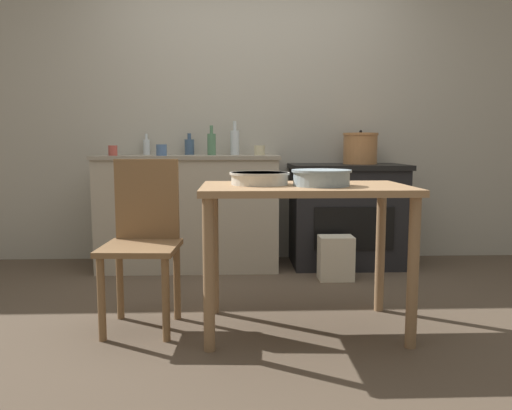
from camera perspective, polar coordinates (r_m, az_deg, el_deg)
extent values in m
plane|color=brown|center=(3.00, 0.40, -12.63)|extent=(14.00, 14.00, 0.00)
cube|color=#B2AD9E|center=(4.42, -0.54, 10.44)|extent=(8.00, 0.07, 2.55)
cube|color=#B2A893|center=(4.13, -7.60, -0.93)|extent=(1.42, 0.60, 0.89)
cube|color=gray|center=(4.10, -7.70, 5.45)|extent=(1.45, 0.63, 0.03)
cube|color=black|center=(4.23, 10.25, -1.37)|extent=(0.90, 0.57, 0.80)
cube|color=black|center=(4.19, 10.38, 4.34)|extent=(0.94, 0.61, 0.04)
cube|color=black|center=(3.96, 11.15, -2.66)|extent=(0.63, 0.01, 0.34)
cube|color=#A87F56|center=(2.66, 5.60, 1.90)|extent=(1.09, 0.65, 0.03)
cylinder|color=#97724E|center=(2.43, -5.42, -8.02)|extent=(0.06, 0.06, 0.75)
cylinder|color=#97724E|center=(2.58, 17.50, -7.47)|extent=(0.06, 0.06, 0.75)
cylinder|color=#97724E|center=(2.98, -4.83, -5.25)|extent=(0.06, 0.06, 0.75)
cylinder|color=#97724E|center=(3.10, 14.02, -4.96)|extent=(0.06, 0.06, 0.75)
cube|color=olive|center=(2.76, -13.09, -4.79)|extent=(0.42, 0.42, 0.03)
cube|color=olive|center=(2.90, -12.35, 0.66)|extent=(0.36, 0.05, 0.46)
cylinder|color=olive|center=(2.71, -17.25, -10.26)|extent=(0.04, 0.04, 0.44)
cylinder|color=olive|center=(2.62, -10.27, -10.60)|extent=(0.04, 0.04, 0.44)
cylinder|color=olive|center=(3.01, -15.30, -8.45)|extent=(0.04, 0.04, 0.44)
cylinder|color=olive|center=(2.93, -9.02, -8.68)|extent=(0.04, 0.04, 0.44)
cube|color=beige|center=(3.78, 9.10, -5.99)|extent=(0.25, 0.18, 0.33)
cylinder|color=#B77A47|center=(4.27, 11.82, 6.21)|extent=(0.28, 0.28, 0.24)
cylinder|color=#B77A47|center=(4.27, 11.87, 7.93)|extent=(0.29, 0.29, 0.02)
sphere|color=black|center=(4.27, 11.87, 8.23)|extent=(0.02, 0.02, 0.02)
cylinder|color=silver|center=(2.68, 0.41, 3.05)|extent=(0.30, 0.30, 0.07)
cylinder|color=beige|center=(2.68, 0.41, 3.62)|extent=(0.32, 0.32, 0.01)
cylinder|color=#93A8B2|center=(2.62, 7.47, 3.10)|extent=(0.29, 0.29, 0.08)
cylinder|color=#8597A0|center=(2.62, 7.49, 3.89)|extent=(0.31, 0.31, 0.01)
cylinder|color=silver|center=(4.38, -12.40, 6.48)|extent=(0.06, 0.06, 0.13)
cylinder|color=silver|center=(4.38, -12.43, 7.64)|extent=(0.02, 0.02, 0.05)
cylinder|color=#3D5675|center=(4.29, -7.62, 6.58)|extent=(0.08, 0.08, 0.13)
cylinder|color=#3D5675|center=(4.29, -7.64, 7.78)|extent=(0.03, 0.03, 0.05)
cylinder|color=#517F5B|center=(4.13, -5.10, 6.91)|extent=(0.07, 0.07, 0.17)
cylinder|color=#517F5B|center=(4.13, -5.12, 8.58)|extent=(0.03, 0.03, 0.07)
cylinder|color=silver|center=(4.22, -2.44, 7.12)|extent=(0.08, 0.08, 0.20)
cylinder|color=silver|center=(4.23, -2.45, 9.03)|extent=(0.03, 0.03, 0.08)
cylinder|color=#B74C42|center=(4.05, -16.04, 6.00)|extent=(0.07, 0.07, 0.08)
cylinder|color=#4C6B99|center=(3.97, -10.75, 6.19)|extent=(0.08, 0.08, 0.09)
cylinder|color=beige|center=(4.06, 0.41, 6.27)|extent=(0.09, 0.09, 0.08)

